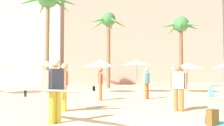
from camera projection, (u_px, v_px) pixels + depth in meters
The scene contains 15 objects.
hotel_pink at pixel (139, 36), 36.78m from camera, with size 22.63×9.74×15.12m, color #DB9989.
palm_tree_far_left at pixel (108, 27), 22.13m from camera, with size 3.97×4.00×7.39m.
palm_tree_left at pixel (48, 2), 23.62m from camera, with size 6.49×5.65×10.53m.
palm_tree_center at pixel (181, 29), 22.76m from camera, with size 4.46×3.91×7.16m.
cafe_umbrella_0 at pixel (43, 63), 16.46m from camera, with size 2.67×2.67×2.39m.
cafe_umbrella_1 at pixel (187, 66), 17.01m from camera, with size 2.58×2.58×2.16m.
cafe_umbrella_2 at pixel (137, 63), 17.19m from camera, with size 2.49×2.49×2.41m.
cafe_umbrella_4 at pixel (100, 63), 16.85m from camera, with size 2.24×2.24×2.44m.
backpack at pixel (212, 118), 5.87m from camera, with size 0.35×0.33×0.42m.
person_mid_right at pixel (55, 89), 6.04m from camera, with size 2.51×2.14×1.74m.
person_mid_center at pixel (214, 93), 12.20m from camera, with size 0.97×0.80×0.90m.
person_far_left at pixel (64, 85), 8.16m from camera, with size 2.69×0.92×1.73m.
person_near_right at pixel (179, 86), 8.21m from camera, with size 0.57×0.39×1.67m.
person_near_left at pixel (147, 82), 12.33m from camera, with size 0.43×0.55×1.68m.
person_far_right at pixel (101, 82), 11.70m from camera, with size 0.26×0.61×1.67m.
Camera 1 is at (-0.56, -4.63, 1.31)m, focal length 36.63 mm.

